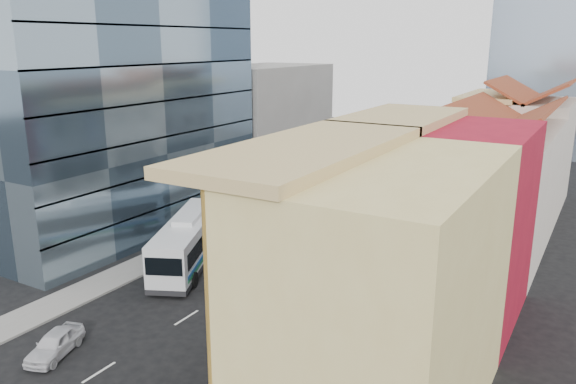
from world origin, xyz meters
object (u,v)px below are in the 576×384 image
Objects in this scene: bus_left_near at (189,240)px; sedan_left at (55,344)px; bus_left_far at (260,212)px; bus_right at (294,282)px; office_tower at (110,63)px; shophouse_tan at (384,298)px.

bus_left_near reaches higher than sedan_left.
bus_left_far is 24.06m from sedan_left.
bus_right is at bearing 34.89° from sedan_left.
bus_left_near is (11.50, -4.10, -12.99)m from office_tower.
sedan_left is at bearing -106.27° from bus_left_near.
sedan_left is at bearing -167.03° from shophouse_tan.
office_tower is at bearing 135.51° from bus_left_near.
bus_left_near is 3.11× the size of sedan_left.
bus_left_near is (-19.50, 9.90, -3.99)m from shophouse_tan.
bus_right is 2.79× the size of sedan_left.
office_tower is 2.67× the size of bus_right.
shophouse_tan is 1.25× the size of bus_right.
shophouse_tan is 0.47× the size of office_tower.
bus_left_far is at bearing 27.33° from office_tower.
office_tower reaches higher than sedan_left.
bus_left_far is at bearing 65.14° from bus_left_near.
shophouse_tan is at bearing -40.34° from bus_left_far.
sedan_left is at bearing -79.68° from bus_left_far.
bus_left_far is (0.00, 10.05, -0.42)m from bus_left_near.
sedan_left is (2.10, -23.95, -0.90)m from bus_left_far.
office_tower is 26.60m from bus_right.
bus_left_far is at bearing 134.36° from shophouse_tan.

